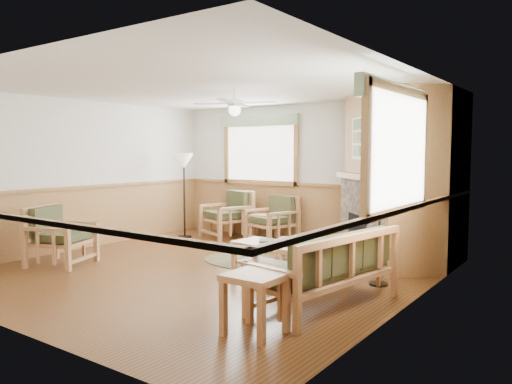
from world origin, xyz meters
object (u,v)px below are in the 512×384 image
Objects in this scene: armchair_back_left at (226,214)px; floor_lamp_left at (184,195)px; sofa at (326,269)px; end_table_chairs at (264,227)px; armchair_back_right at (272,219)px; footstool at (291,251)px; floor_lamp_right at (380,225)px; coffee_table at (272,259)px; end_table_sofa at (255,304)px; armchair_left at (61,236)px.

floor_lamp_left reaches higher than armchair_back_left.
armchair_back_left is (-3.83, 2.96, 0.04)m from sofa.
end_table_chairs is (-2.97, 3.06, -0.17)m from sofa.
floor_lamp_left reaches higher than armchair_back_right.
footstool is 1.82m from floor_lamp_right.
floor_lamp_left is at bearing 159.17° from coffee_table.
footstool is 0.27× the size of floor_lamp_right.
floor_lamp_left is (-0.69, -0.52, 0.39)m from armchair_back_left.
armchair_back_left is 5.53m from end_table_sofa.
floor_lamp_right is (0.30, 2.40, 0.50)m from end_table_sofa.
floor_lamp_right is (3.12, -1.83, 0.53)m from end_table_chairs.
armchair_back_right is at bearing -4.82° from end_table_chairs.
armchair_back_left reaches higher than sofa.
floor_lamp_right is at bearing 18.24° from coffee_table.
sofa is at bearing -96.94° from floor_lamp_right.
footstool is at bearing -128.97° from sofa.
floor_lamp_right is (1.47, 0.34, 0.57)m from coffee_table.
end_table_sofa is 3.16m from footstool.
sofa is at bearing -104.34° from armchair_left.
armchair_back_right is 2.07× the size of footstool.
armchair_left is 0.53× the size of floor_lamp_left.
coffee_table is at bearing 119.48° from end_table_sofa.
armchair_left is 1.73× the size of end_table_chairs.
sofa is 1.09× the size of floor_lamp_left.
floor_lamp_right is at bearing 82.81° from end_table_sofa.
armchair_back_left reaches higher than armchair_left.
armchair_left is at bearing -73.79° from sofa.
floor_lamp_left reaches higher than end_table_sofa.
coffee_table is 1.92× the size of end_table_sofa.
coffee_table is at bearing -114.42° from sofa.
armchair_back_right is 3.45m from floor_lamp_right.
armchair_left is 4.25m from end_table_sofa.
coffee_table is at bearing -166.80° from floor_lamp_right.
armchair_back_right is at bearing 121.81° from end_table_sofa.
end_table_chairs is at bearing -42.14° from armchair_left.
armchair_back_left is at bearing 151.54° from footstool.
end_table_sofa reaches higher than footstool.
coffee_table is (-1.32, 0.89, -0.21)m from sofa.
armchair_back_right is 0.28m from end_table_chairs.
floor_lamp_right is at bearing -15.64° from armchair_back_right.
armchair_back_left is 0.95m from floor_lamp_left.
coffee_table is 1.61m from floor_lamp_right.
coffee_table is at bearing -25.87° from floor_lamp_left.
floor_lamp_left is (-4.37, 3.61, 0.58)m from end_table_sofa.
sofa is 4.84m from armchair_back_left.
floor_lamp_left reaches higher than floor_lamp_right.
end_table_sofa reaches higher than end_table_chairs.
armchair_left is at bearing -142.40° from footstool.
armchair_back_left is at bearing 156.53° from floor_lamp_right.
armchair_back_left is at bearing -118.10° from sofa.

